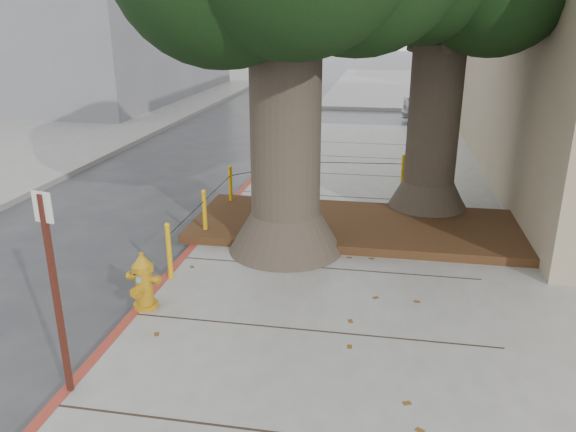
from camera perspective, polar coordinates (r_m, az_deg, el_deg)
name	(u,v)px	position (r m, az deg, el deg)	size (l,w,h in m)	color
ground	(272,336)	(7.80, -1.64, -12.13)	(140.00, 140.00, 0.00)	#28282B
sidewalk_far	(466,87)	(37.01, 17.61, 12.42)	(16.00, 20.00, 0.15)	slate
curb_red	(192,250)	(10.42, -9.69, -3.46)	(0.14, 26.00, 0.16)	maroon
planter_bed	(357,226)	(11.10, 6.99, -0.99)	(6.40, 2.60, 0.16)	black
bollard_ring	(273,193)	(11.62, -1.51, 2.35)	(3.79, 5.39, 0.95)	#D69D0B
fire_hydrant	(144,281)	(8.27, -14.45, -6.42)	(0.45, 0.42, 0.85)	#B67F12
signpost	(54,284)	(6.38, -22.64, -6.41)	(0.23, 0.07, 2.33)	#471911
car_silver	(449,106)	(24.43, 16.05, 10.69)	(1.54, 3.82, 1.30)	#B5B6BA
car_dark	(143,96)	(28.36, -14.53, 11.76)	(1.55, 3.82, 1.11)	black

